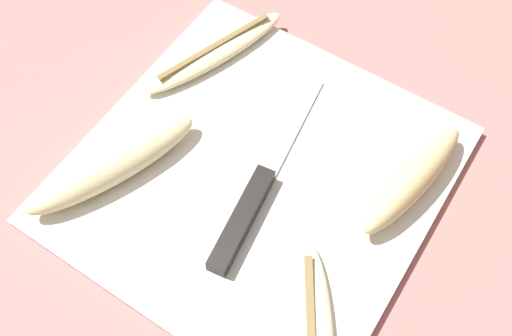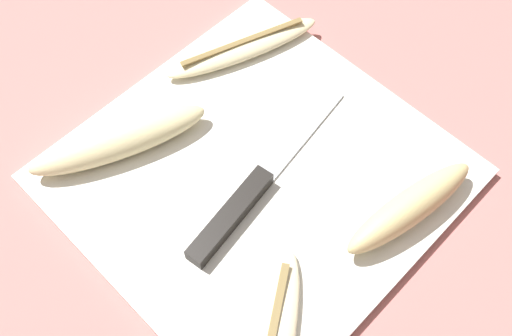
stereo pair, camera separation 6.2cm
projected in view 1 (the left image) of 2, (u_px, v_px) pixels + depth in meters
ground_plane at (256, 178)px, 0.64m from camera, size 4.00×4.00×0.00m
cutting_board at (256, 175)px, 0.63m from camera, size 0.36×0.37×0.01m
knife at (252, 201)px, 0.60m from camera, size 0.06×0.26×0.02m
banana_spotted_left at (413, 179)px, 0.60m from camera, size 0.06×0.16×0.04m
banana_soft_right at (113, 164)px, 0.61m from camera, size 0.11×0.19×0.04m
banana_cream_curved at (215, 52)px, 0.70m from camera, size 0.10×0.19×0.02m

